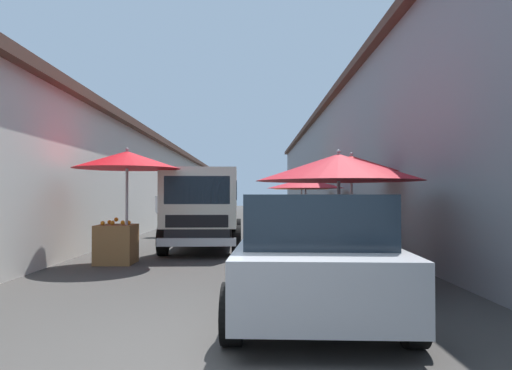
% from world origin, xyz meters
% --- Properties ---
extents(ground, '(90.00, 90.00, 0.00)m').
position_xyz_m(ground, '(13.50, 0.00, 0.00)').
color(ground, '#3D3A38').
extents(building_left_whitewash, '(49.80, 7.50, 3.93)m').
position_xyz_m(building_left_whitewash, '(15.75, 7.17, 1.97)').
color(building_left_whitewash, beige).
rests_on(building_left_whitewash, ground).
extents(building_right_concrete, '(49.80, 7.50, 5.55)m').
position_xyz_m(building_right_concrete, '(15.75, -7.17, 2.79)').
color(building_right_concrete, gray).
rests_on(building_right_concrete, ground).
extents(fruit_stall_near_left, '(2.22, 2.22, 2.44)m').
position_xyz_m(fruit_stall_near_left, '(5.98, 2.27, 1.80)').
color(fruit_stall_near_left, '#9E9EA3').
rests_on(fruit_stall_near_left, ground).
extents(fruit_stall_far_right, '(2.32, 2.32, 2.20)m').
position_xyz_m(fruit_stall_far_right, '(15.61, -2.43, 1.68)').
color(fruit_stall_far_right, '#9E9EA3').
rests_on(fruit_stall_far_right, ground).
extents(fruit_stall_near_right, '(2.88, 2.88, 2.23)m').
position_xyz_m(fruit_stall_near_right, '(4.23, -1.93, 1.78)').
color(fruit_stall_near_right, '#9E9EA3').
rests_on(fruit_stall_near_right, ground).
extents(fruit_stall_far_left, '(2.72, 2.72, 2.10)m').
position_xyz_m(fruit_stall_far_left, '(12.48, -2.23, 1.66)').
color(fruit_stall_far_left, '#9E9EA3').
rests_on(fruit_stall_far_left, ground).
extents(fruit_stall_mid_lane, '(2.10, 2.10, 2.42)m').
position_xyz_m(fruit_stall_mid_lane, '(6.91, -2.70, 1.69)').
color(fruit_stall_mid_lane, '#9E9EA3').
rests_on(fruit_stall_mid_lane, ground).
extents(hatchback_car, '(3.99, 2.08, 1.45)m').
position_xyz_m(hatchback_car, '(1.95, -1.15, 0.74)').
color(hatchback_car, '#ADAFB5').
rests_on(hatchback_car, ground).
extents(delivery_truck, '(4.97, 2.08, 2.08)m').
position_xyz_m(delivery_truck, '(8.03, 0.87, 1.04)').
color(delivery_truck, black).
rests_on(delivery_truck, ground).
extents(vendor_by_crates, '(0.64, 0.23, 1.59)m').
position_xyz_m(vendor_by_crates, '(12.39, 1.33, 0.91)').
color(vendor_by_crates, '#665B4C').
rests_on(vendor_by_crates, ground).
extents(vendor_in_shade, '(0.34, 0.62, 1.63)m').
position_xyz_m(vendor_in_shade, '(12.39, 2.70, 0.94)').
color(vendor_in_shade, '#665B4C').
rests_on(vendor_in_shade, ground).
extents(parked_scooter, '(1.67, 0.58, 1.14)m').
position_xyz_m(parked_scooter, '(13.12, 2.11, 0.45)').
color(parked_scooter, black).
rests_on(parked_scooter, ground).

